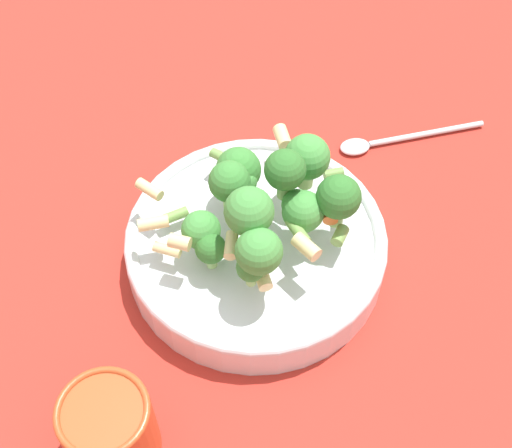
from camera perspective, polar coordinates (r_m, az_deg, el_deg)
name	(u,v)px	position (r m, az deg, el deg)	size (l,w,h in m)	color
ground_plane	(256,259)	(0.76, 0.00, -2.79)	(3.00, 3.00, 0.00)	#B72D23
bowl	(256,245)	(0.74, 0.00, -1.71)	(0.27, 0.27, 0.05)	silver
pasta_salad	(267,201)	(0.68, 0.89, 1.84)	(0.22, 0.18, 0.10)	#8CB766
cup	(110,429)	(0.64, -11.61, -15.76)	(0.08, 0.08, 0.09)	#CC4C23
spoon	(386,141)	(0.87, 10.37, 6.55)	(0.18, 0.04, 0.01)	silver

